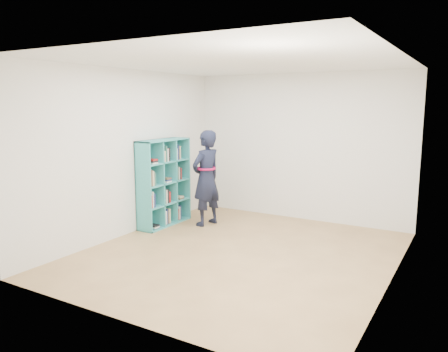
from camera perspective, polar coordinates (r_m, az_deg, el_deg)
The scene contains 9 objects.
floor at distance 6.19m, azimuth 1.98°, elevation -10.10°, with size 4.50×4.50×0.00m, color olive.
ceiling at distance 5.86m, azimuth 2.13°, elevation 14.64°, with size 4.50×4.50×0.00m, color white.
wall_left at distance 7.05m, azimuth -12.44°, elevation 2.95°, with size 0.02×4.50×2.60m, color white.
wall_right at distance 5.25m, azimuth 21.65°, elevation 0.37°, with size 0.02×4.50×2.60m, color white.
wall_back at distance 7.92m, azimuth 9.81°, elevation 3.72°, with size 4.00×0.02×2.60m, color white.
wall_front at distance 4.07m, azimuth -13.17°, elevation -1.65°, with size 4.00×0.02×2.60m, color white.
bookshelf at distance 7.54m, azimuth -7.97°, elevation -0.92°, with size 0.32×1.11×1.48m.
person at distance 7.44m, azimuth -2.34°, elevation -0.26°, with size 0.51×0.66×1.63m.
smartphone at distance 7.59m, azimuth -2.67°, elevation 0.75°, with size 0.01×0.09×0.13m.
Camera 1 is at (2.76, -5.14, 2.06)m, focal length 35.00 mm.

